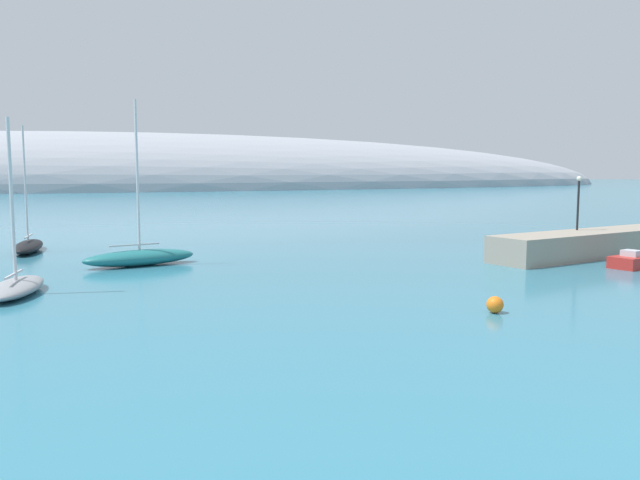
{
  "coord_description": "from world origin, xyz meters",
  "views": [
    {
      "loc": [
        -14.77,
        -8.87,
        6.42
      ],
      "look_at": [
        -0.72,
        27.19,
        2.17
      ],
      "focal_mm": 36.56,
      "sensor_mm": 36.0,
      "label": 1
    }
  ],
  "objects_px": {
    "motorboat_red_alongside_breakwater": "(636,261)",
    "mooring_buoy_orange": "(495,305)",
    "harbor_lamp_post": "(578,197)",
    "sailboat_black_outer_mooring": "(28,245)",
    "sailboat_teal_near_shore": "(140,256)",
    "sailboat_grey_mid_mooring": "(16,285)"
  },
  "relations": [
    {
      "from": "motorboat_red_alongside_breakwater",
      "to": "mooring_buoy_orange",
      "type": "xyz_separation_m",
      "value": [
        -16.92,
        -7.97,
        -0.05
      ]
    },
    {
      "from": "sailboat_black_outer_mooring",
      "to": "motorboat_red_alongside_breakwater",
      "type": "distance_m",
      "value": 43.97
    },
    {
      "from": "motorboat_red_alongside_breakwater",
      "to": "harbor_lamp_post",
      "type": "xyz_separation_m",
      "value": [
        0.76,
        6.21,
        3.93
      ]
    },
    {
      "from": "sailboat_teal_near_shore",
      "to": "sailboat_black_outer_mooring",
      "type": "bearing_deg",
      "value": 113.23
    },
    {
      "from": "sailboat_black_outer_mooring",
      "to": "mooring_buoy_orange",
      "type": "relative_size",
      "value": 12.8
    },
    {
      "from": "sailboat_black_outer_mooring",
      "to": "sailboat_teal_near_shore",
      "type": "bearing_deg",
      "value": 40.8
    },
    {
      "from": "sailboat_black_outer_mooring",
      "to": "harbor_lamp_post",
      "type": "distance_m",
      "value": 41.93
    },
    {
      "from": "sailboat_grey_mid_mooring",
      "to": "sailboat_black_outer_mooring",
      "type": "relative_size",
      "value": 0.93
    },
    {
      "from": "mooring_buoy_orange",
      "to": "motorboat_red_alongside_breakwater",
      "type": "bearing_deg",
      "value": 25.24
    },
    {
      "from": "sailboat_teal_near_shore",
      "to": "sailboat_grey_mid_mooring",
      "type": "distance_m",
      "value": 10.69
    },
    {
      "from": "motorboat_red_alongside_breakwater",
      "to": "harbor_lamp_post",
      "type": "bearing_deg",
      "value": -110.62
    },
    {
      "from": "sailboat_teal_near_shore",
      "to": "harbor_lamp_post",
      "type": "distance_m",
      "value": 31.79
    },
    {
      "from": "sailboat_grey_mid_mooring",
      "to": "sailboat_black_outer_mooring",
      "type": "height_order",
      "value": "sailboat_black_outer_mooring"
    },
    {
      "from": "sailboat_teal_near_shore",
      "to": "harbor_lamp_post",
      "type": "bearing_deg",
      "value": -23.09
    },
    {
      "from": "motorboat_red_alongside_breakwater",
      "to": "sailboat_black_outer_mooring",
      "type": "bearing_deg",
      "value": -45.23
    },
    {
      "from": "sailboat_black_outer_mooring",
      "to": "mooring_buoy_orange",
      "type": "bearing_deg",
      "value": 39.57
    },
    {
      "from": "motorboat_red_alongside_breakwater",
      "to": "harbor_lamp_post",
      "type": "height_order",
      "value": "harbor_lamp_post"
    },
    {
      "from": "sailboat_black_outer_mooring",
      "to": "mooring_buoy_orange",
      "type": "distance_m",
      "value": 37.19
    },
    {
      "from": "mooring_buoy_orange",
      "to": "harbor_lamp_post",
      "type": "xyz_separation_m",
      "value": [
        17.68,
        14.19,
        3.98
      ]
    },
    {
      "from": "sailboat_grey_mid_mooring",
      "to": "sailboat_black_outer_mooring",
      "type": "distance_m",
      "value": 18.6
    },
    {
      "from": "harbor_lamp_post",
      "to": "sailboat_black_outer_mooring",
      "type": "bearing_deg",
      "value": 156.25
    },
    {
      "from": "sailboat_black_outer_mooring",
      "to": "harbor_lamp_post",
      "type": "xyz_separation_m",
      "value": [
        38.22,
        -16.81,
        3.85
      ]
    }
  ]
}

